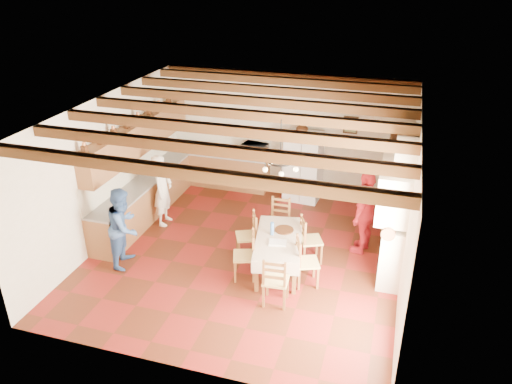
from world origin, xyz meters
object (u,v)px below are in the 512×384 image
at_px(chair_left_far, 246,235).
at_px(chair_end_near, 276,280).
at_px(hutch, 397,180).
at_px(chair_right_near, 307,261).
at_px(chair_right_far, 311,239).
at_px(dining_table, 279,241).
at_px(person_woman_blue, 124,227).
at_px(chair_left_near, 244,255).
at_px(person_woman_red, 366,212).
at_px(refrigerator, 303,167).
at_px(microwave, 255,150).
at_px(person_man, 163,190).
at_px(chair_end_far, 279,221).

bearing_deg(chair_left_far, chair_end_near, 11.59).
height_order(hutch, chair_right_near, hutch).
xyz_separation_m(chair_right_near, chair_right_far, (-0.08, 0.78, 0.00)).
xyz_separation_m(dining_table, person_woman_blue, (-2.89, -0.61, 0.17)).
height_order(hutch, person_woman_blue, hutch).
xyz_separation_m(chair_left_near, chair_end_near, (0.75, -0.58, 0.00)).
xyz_separation_m(dining_table, person_woman_red, (1.47, 1.16, 0.25)).
bearing_deg(chair_end_near, person_woman_blue, -11.31).
relative_size(refrigerator, person_woman_blue, 1.05).
xyz_separation_m(chair_right_far, microwave, (-2.01, 2.84, 0.59)).
height_order(chair_end_near, person_woman_red, person_woman_red).
height_order(dining_table, chair_right_far, chair_right_far).
distance_m(person_man, microwave, 2.70).
distance_m(chair_end_far, microwave, 2.70).
relative_size(chair_right_near, microwave, 1.59).
bearing_deg(chair_right_far, hutch, -62.02).
relative_size(refrigerator, microwave, 2.77).
bearing_deg(chair_end_far, dining_table, -76.28).
height_order(refrigerator, chair_right_far, refrigerator).
distance_m(hutch, chair_left_far, 3.52).
bearing_deg(chair_left_far, person_woman_blue, -92.63).
xyz_separation_m(chair_left_far, person_woman_red, (2.20, 0.90, 0.40)).
relative_size(refrigerator, chair_right_far, 1.75).
bearing_deg(microwave, chair_end_far, -50.54).
bearing_deg(chair_right_near, chair_right_far, -15.13).
height_order(chair_left_far, microwave, microwave).
bearing_deg(chair_end_near, refrigerator, -88.73).
bearing_deg(dining_table, person_woman_red, 38.30).
relative_size(hutch, chair_right_far, 2.28).
xyz_separation_m(chair_end_near, microwave, (-1.69, 4.33, 0.59)).
bearing_deg(chair_end_near, hutch, -122.05).
xyz_separation_m(chair_left_near, chair_end_far, (0.29, 1.42, 0.00)).
bearing_deg(person_woman_red, person_man, -71.20).
distance_m(chair_right_far, person_woman_red, 1.22).
bearing_deg(person_man, microwave, -36.93).
distance_m(chair_end_far, person_man, 2.67).
height_order(chair_left_near, chair_left_far, same).
relative_size(chair_right_near, chair_right_far, 1.00).
relative_size(chair_left_far, person_woman_red, 0.54).
bearing_deg(chair_right_near, chair_end_far, 12.58).
xyz_separation_m(chair_left_far, chair_end_near, (0.93, -1.26, 0.00)).
height_order(chair_right_far, person_woman_red, person_woman_red).
relative_size(chair_left_near, chair_left_far, 1.00).
height_order(chair_left_near, chair_right_far, same).
xyz_separation_m(refrigerator, chair_end_near, (0.41, -4.18, -0.36)).
bearing_deg(chair_right_far, dining_table, 108.40).
distance_m(chair_right_far, chair_end_far, 0.93).
relative_size(refrigerator, chair_right_near, 1.75).
distance_m(refrigerator, chair_left_far, 2.99).
distance_m(chair_right_near, chair_end_near, 0.81).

